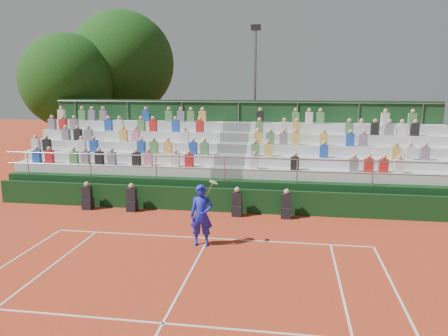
# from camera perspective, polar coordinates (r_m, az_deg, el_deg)

# --- Properties ---
(ground) EXTENTS (90.00, 90.00, 0.00)m
(ground) POSITION_cam_1_polar(r_m,az_deg,el_deg) (15.24, -2.03, -9.17)
(ground) COLOR #BD3E1F
(ground) RESTS_ON ground
(courtside_wall) EXTENTS (20.00, 0.15, 1.00)m
(courtside_wall) POSITION_cam_1_polar(r_m,az_deg,el_deg) (18.10, -0.14, -4.22)
(courtside_wall) COLOR black
(courtside_wall) RESTS_ON ground
(line_officials) EXTENTS (8.75, 0.40, 1.19)m
(line_officials) POSITION_cam_1_polar(r_m,az_deg,el_deg) (17.98, -5.32, -4.45)
(line_officials) COLOR black
(line_officials) RESTS_ON ground
(grandstand) EXTENTS (20.00, 5.20, 4.40)m
(grandstand) POSITION_cam_1_polar(r_m,az_deg,el_deg) (21.08, 1.16, -0.41)
(grandstand) COLOR black
(grandstand) RESTS_ON ground
(tennis_player) EXTENTS (0.92, 0.54, 2.22)m
(tennis_player) POSITION_cam_1_polar(r_m,az_deg,el_deg) (14.32, -2.95, -6.20)
(tennis_player) COLOR #1820B9
(tennis_player) RESTS_ON ground
(tree_west) EXTENTS (5.70, 5.70, 8.24)m
(tree_west) POSITION_cam_1_polar(r_m,az_deg,el_deg) (28.65, -19.72, 10.63)
(tree_west) COLOR #342412
(tree_west) RESTS_ON ground
(tree_east) EXTENTS (6.85, 6.85, 9.98)m
(tree_east) POSITION_cam_1_polar(r_m,az_deg,el_deg) (30.55, -13.18, 13.14)
(tree_east) COLOR #342412
(tree_east) RESTS_ON ground
(floodlight_mast) EXTENTS (0.60, 0.25, 8.78)m
(floodlight_mast) POSITION_cam_1_polar(r_m,az_deg,el_deg) (27.87, 4.09, 10.62)
(floodlight_mast) COLOR gray
(floodlight_mast) RESTS_ON ground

